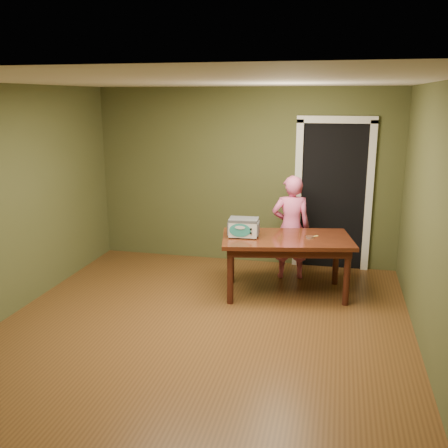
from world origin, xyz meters
name	(u,v)px	position (x,y,z in m)	size (l,w,h in m)	color
floor	(200,331)	(0.00, 0.00, 0.00)	(5.00, 5.00, 0.00)	brown
room_shell	(198,174)	(0.00, 0.00, 1.71)	(4.52, 5.02, 2.61)	#484C29
doorway	(333,193)	(1.30, 2.78, 1.06)	(1.10, 0.66, 2.25)	black
dining_table	(286,245)	(0.77, 1.29, 0.65)	(1.74, 1.19, 0.75)	#3E1B0E
toy_oven	(244,227)	(0.24, 1.19, 0.88)	(0.40, 0.29, 0.24)	#4C4F54
baking_pan	(310,237)	(1.06, 1.33, 0.76)	(0.10, 0.10, 0.02)	silver
spatula	(312,237)	(1.09, 1.36, 0.75)	(0.18, 0.03, 0.01)	#D8C15D
child	(291,227)	(0.76, 1.91, 0.72)	(0.52, 0.34, 1.44)	#E85F96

